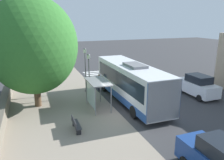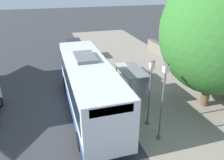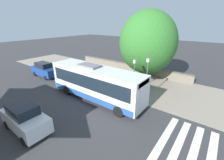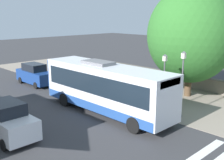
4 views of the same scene
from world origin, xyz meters
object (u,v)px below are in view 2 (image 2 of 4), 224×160
at_px(bus_shelter, 133,75).
at_px(street_lamp_near, 163,97).
at_px(pedestrian, 136,128).
at_px(shade_tree, 218,32).
at_px(parked_car_behind_bus, 75,50).
at_px(street_lamp_far, 150,88).
at_px(bus, 88,84).
at_px(bench, 144,74).

xyz_separation_m(bus_shelter, street_lamp_near, (0.27, 4.66, 0.70)).
relative_size(pedestrian, shade_tree, 0.19).
relative_size(pedestrian, parked_car_behind_bus, 0.37).
bearing_deg(street_lamp_far, parked_car_behind_bus, -79.65).
bearing_deg(shade_tree, bus, -13.09).
distance_m(street_lamp_near, shade_tree, 5.95).
height_order(bench, street_lamp_far, street_lamp_far).
height_order(street_lamp_far, parked_car_behind_bus, street_lamp_far).
bearing_deg(bus_shelter, street_lamp_near, 86.73).
xyz_separation_m(bench, street_lamp_far, (2.67, 6.37, 2.02)).
bearing_deg(parked_car_behind_bus, street_lamp_far, 100.35).
bearing_deg(bus_shelter, bench, -127.25).
distance_m(pedestrian, street_lamp_near, 2.18).
relative_size(bus, bus_shelter, 3.46).
bearing_deg(bus_shelter, street_lamp_far, 85.44).
relative_size(street_lamp_near, street_lamp_far, 1.08).
distance_m(pedestrian, parked_car_behind_bus, 15.18).
bearing_deg(street_lamp_far, shade_tree, -169.57).
distance_m(street_lamp_near, street_lamp_far, 1.48).
distance_m(bench, shade_tree, 7.56).
height_order(bus, pedestrian, bus).
distance_m(bench, street_lamp_far, 7.19).
relative_size(street_lamp_near, shade_tree, 0.49).
relative_size(bus_shelter, pedestrian, 1.77).
bearing_deg(pedestrian, shade_tree, -159.39).
bearing_deg(bus, street_lamp_near, 126.22).
xyz_separation_m(pedestrian, bench, (-4.09, -7.83, -0.55)).
relative_size(bench, street_lamp_far, 0.39).
distance_m(bus_shelter, parked_car_behind_bus, 10.88).
bearing_deg(shade_tree, bus_shelter, -26.77).
relative_size(pedestrian, street_lamp_near, 0.38).
xyz_separation_m(shade_tree, parked_car_behind_bus, (7.33, -12.79, -4.21)).
bearing_deg(street_lamp_near, shade_tree, -154.08).
xyz_separation_m(bus, shade_tree, (-7.91, 1.84, 3.34)).
xyz_separation_m(bus_shelter, bench, (-2.41, -3.17, -1.51)).
height_order(street_lamp_near, parked_car_behind_bus, street_lamp_near).
xyz_separation_m(bus, street_lamp_far, (-3.08, 2.73, 0.61)).
distance_m(pedestrian, shade_tree, 7.89).
bearing_deg(street_lamp_near, bench, -108.88).
xyz_separation_m(pedestrian, street_lamp_near, (-1.42, -0.00, 1.66)).
xyz_separation_m(bus, pedestrian, (-1.65, 4.19, -0.85)).
height_order(bus, parked_car_behind_bus, bus).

